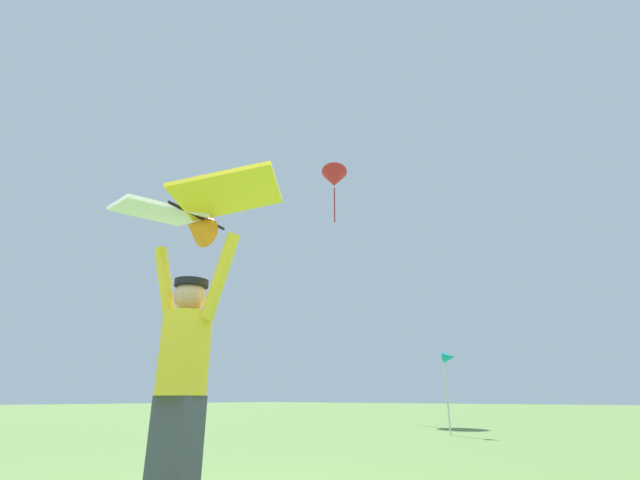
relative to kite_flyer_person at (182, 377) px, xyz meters
The scene contains 4 objects.
kite_flyer_person is the anchor object (origin of this frame).
held_stunt_kite 1.20m from the kite_flyer_person, 78.76° to the right, with size 1.58×0.97×0.38m.
distant_kite_red_high_right 20.28m from the kite_flyer_person, 123.47° to the left, with size 1.78×1.80×3.20m.
marker_flag 8.70m from the kite_flyer_person, 101.62° to the left, with size 0.30×0.24×1.83m.
Camera 1 is at (2.51, -1.75, 0.81)m, focal length 24.89 mm.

